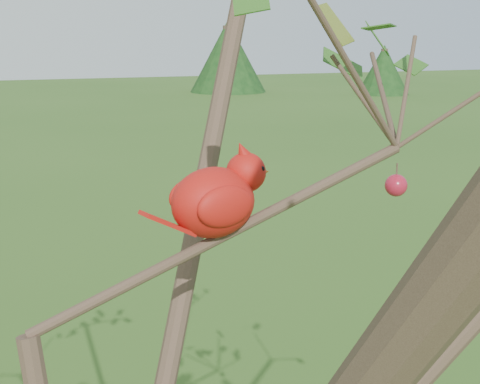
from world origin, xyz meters
The scene contains 2 objects.
crabapple_tree centered at (0.03, -0.02, 2.12)m, with size 2.35×2.05×2.95m.
cardinal centered at (0.24, 0.08, 2.14)m, with size 0.23×0.13×0.16m.
Camera 1 is at (-0.11, -0.86, 2.38)m, focal length 50.00 mm.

